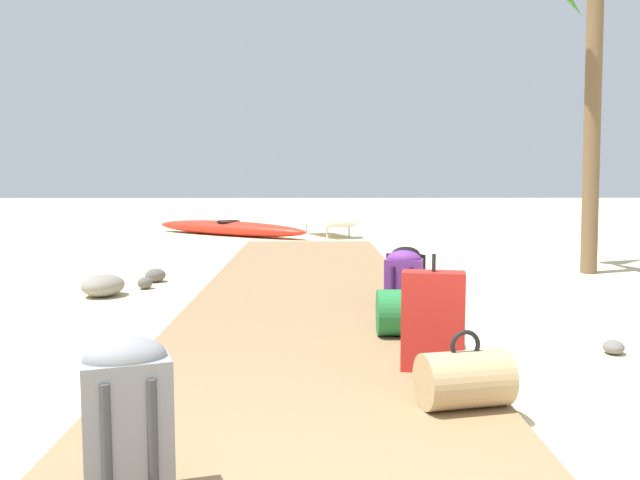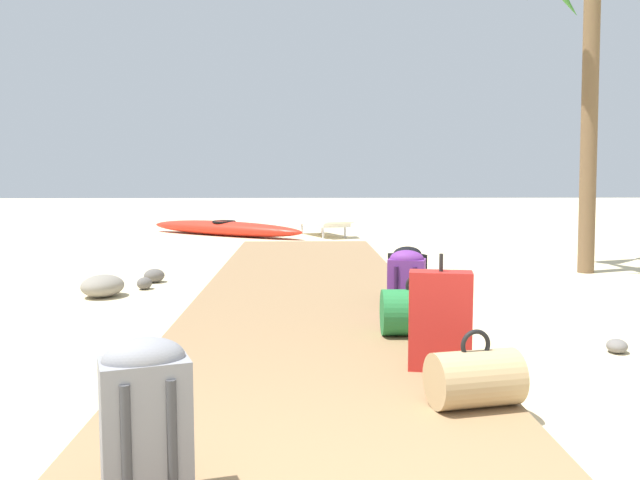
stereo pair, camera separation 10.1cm
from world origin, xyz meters
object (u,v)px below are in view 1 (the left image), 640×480
Objects in this scene: backpack_grey at (127,416)px; lounge_chair at (330,220)px; kayak at (229,228)px; suitcase_red at (433,321)px; backpack_purple at (404,283)px; backpack_black at (406,273)px; duffel_bag_tan at (465,379)px; duffel_bag_green at (412,312)px.

lounge_chair is (1.03, 11.18, -0.07)m from backpack_grey.
lounge_chair is 2.13m from kayak.
suitcase_red is at bearing 49.08° from backpack_grey.
suitcase_red is 1.25× the size of backpack_purple.
backpack_purple is (1.42, 3.04, -0.02)m from backpack_grey.
backpack_grey reaches higher than kayak.
backpack_black is 0.32× the size of lounge_chair.
backpack_grey is 11.23m from lounge_chair.
backpack_purple is (-0.11, -0.67, 0.02)m from backpack_black.
duffel_bag_tan is at bearing -87.71° from lounge_chair.
suitcase_red is at bearing -93.60° from backpack_black.
backpack_black is 7.49m from lounge_chair.
duffel_bag_tan is 0.71× the size of suitcase_red.
suitcase_red is 0.43× the size of lounge_chair.
backpack_grey is at bearing -112.41° from backpack_black.
backpack_black is (0.13, 1.24, 0.10)m from duffel_bag_green.
backpack_grey is 4.01m from backpack_black.
backpack_purple is 0.16× the size of kayak.
kayak is (-2.49, 8.39, -0.23)m from backpack_purple.
lounge_chair is at bearing 92.17° from suitcase_red.
backpack_purple is at bearing 90.71° from duffel_bag_tan.
backpack_purple is (0.02, 1.43, -0.00)m from suitcase_red.
suitcase_red reaches higher than lounge_chair.
backpack_grey is (-1.40, -2.47, 0.15)m from duffel_bag_green.
duffel_bag_tan is 0.83× the size of backpack_grey.
kayak is at bearing 104.15° from suitcase_red.
suitcase_red reaches higher than backpack_black.
suitcase_red is 1.36× the size of backpack_black.
backpack_black is 0.92× the size of backpack_purple.
suitcase_red reaches higher than duffel_bag_green.
lounge_chair reaches higher than kayak.
backpack_purple is 8.15m from lounge_chair.
duffel_bag_green is (-0.04, 1.51, 0.02)m from duffel_bag_tan.
duffel_bag_green is 9.30m from kayak.
kayak is (-2.61, 7.72, -0.20)m from backpack_black.
lounge_chair is at bearing 92.41° from duffel_bag_green.
suitcase_red is 9.58m from lounge_chair.
suitcase_red is 10.13m from kayak.
duffel_bag_green is at bearing -87.59° from lounge_chair.
duffel_bag_tan is 0.30× the size of lounge_chair.
backpack_black reaches higher than duffel_bag_tan.
backpack_black is (0.09, 2.75, 0.13)m from duffel_bag_tan.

